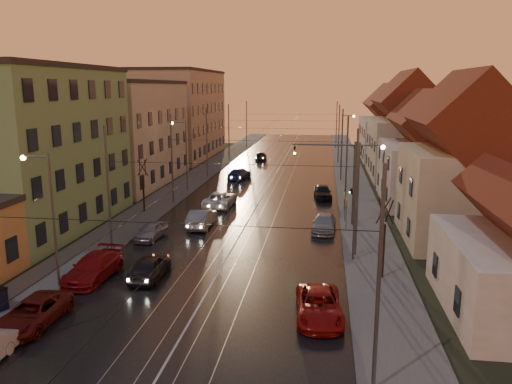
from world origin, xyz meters
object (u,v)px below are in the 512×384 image
at_px(driving_car_4, 261,156).
at_px(parked_left_1, 33,313).
at_px(street_lamp_3, 344,137).
at_px(driving_car_2, 220,199).
at_px(driving_car_1, 201,218).
at_px(street_lamp_0, 48,207).
at_px(driving_car_0, 150,267).
at_px(traffic_light_mast, 342,172).
at_px(driving_car_3, 239,174).
at_px(parked_left_2, 94,267).
at_px(street_lamp_2, 184,148).
at_px(parked_left_3, 151,231).
at_px(street_lamp_1, 362,188).
at_px(parked_right_1, 324,223).
at_px(parked_right_0, 319,306).
at_px(parked_right_2, 323,192).

distance_m(driving_car_4, parked_left_1, 58.29).
bearing_deg(street_lamp_3, driving_car_2, -119.23).
bearing_deg(driving_car_1, street_lamp_3, -113.93).
relative_size(street_lamp_0, driving_car_0, 1.84).
bearing_deg(traffic_light_mast, street_lamp_3, 87.73).
height_order(street_lamp_3, driving_car_4, street_lamp_3).
distance_m(driving_car_3, parked_left_2, 34.77).
distance_m(street_lamp_2, driving_car_2, 9.60).
distance_m(driving_car_1, parked_left_3, 4.85).
bearing_deg(parked_left_2, parked_left_3, 88.42).
xyz_separation_m(street_lamp_1, driving_car_1, (-12.76, 5.83, -4.10)).
distance_m(street_lamp_2, driving_car_4, 26.46).
relative_size(traffic_light_mast, parked_left_2, 1.38).
bearing_deg(driving_car_3, parked_left_1, 92.38).
distance_m(street_lamp_0, driving_car_0, 6.92).
bearing_deg(driving_car_3, driving_car_4, -84.92).
relative_size(street_lamp_3, driving_car_3, 1.57).
relative_size(street_lamp_1, driving_car_1, 1.68).
bearing_deg(parked_left_1, street_lamp_0, 108.65).
xyz_separation_m(driving_car_0, parked_left_2, (-3.36, -0.61, 0.01)).
bearing_deg(driving_car_3, parked_right_1, 123.19).
bearing_deg(parked_left_1, driving_car_0, 62.82).
height_order(street_lamp_2, street_lamp_3, same).
height_order(traffic_light_mast, driving_car_4, traffic_light_mast).
height_order(street_lamp_0, driving_car_1, street_lamp_0).
height_order(driving_car_4, parked_right_1, driving_car_4).
relative_size(driving_car_0, parked_left_1, 0.92).
distance_m(driving_car_0, driving_car_3, 34.01).
height_order(parked_right_0, parked_right_2, parked_right_2).
bearing_deg(driving_car_1, parked_left_2, 72.03).
bearing_deg(street_lamp_3, driving_car_1, -112.92).
distance_m(driving_car_1, driving_car_2, 7.47).
xyz_separation_m(driving_car_1, parked_left_3, (-3.06, -3.77, -0.13)).
xyz_separation_m(driving_car_0, parked_right_0, (10.44, -4.12, -0.05)).
distance_m(driving_car_1, parked_right_1, 10.26).
bearing_deg(parked_right_0, driving_car_0, 154.51).
distance_m(street_lamp_3, parked_right_1, 30.33).
distance_m(parked_left_1, parked_right_2, 34.02).
bearing_deg(street_lamp_0, parked_right_2, 59.54).
distance_m(driving_car_3, parked_left_3, 26.27).
bearing_deg(parked_right_1, driving_car_2, 148.35).
relative_size(parked_left_2, parked_left_3, 1.36).
distance_m(street_lamp_1, driving_car_1, 14.61).
height_order(street_lamp_1, driving_car_4, street_lamp_1).
height_order(driving_car_1, parked_left_2, driving_car_1).
relative_size(street_lamp_0, street_lamp_3, 1.00).
relative_size(street_lamp_0, traffic_light_mast, 1.11).
xyz_separation_m(driving_car_1, parked_left_2, (-3.73, -12.23, -0.03)).
height_order(street_lamp_3, parked_left_3, street_lamp_3).
xyz_separation_m(traffic_light_mast, parked_left_2, (-15.38, -14.40, -3.84)).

